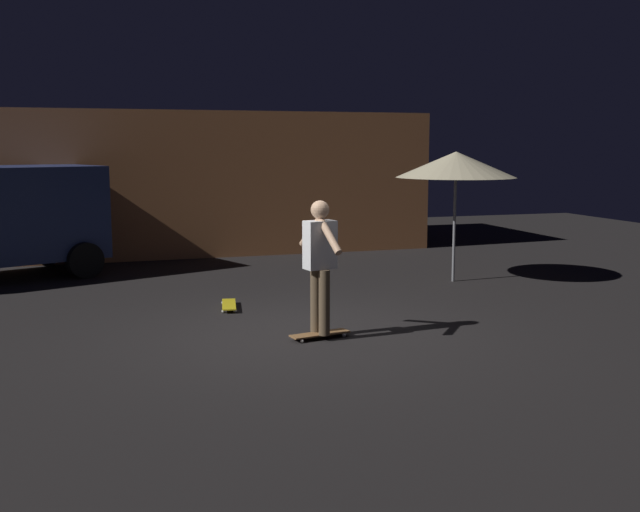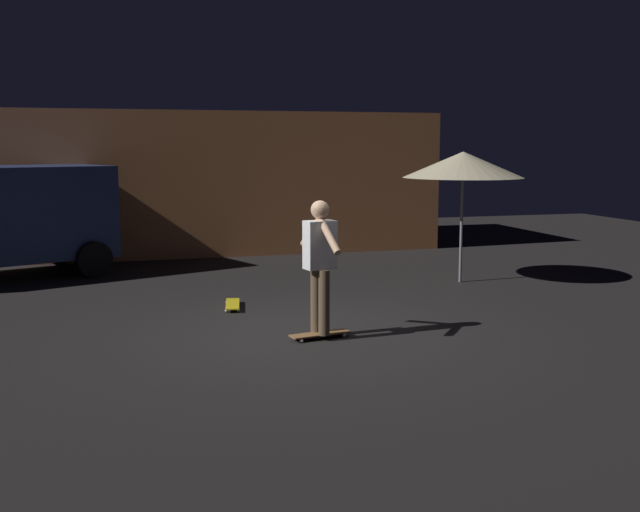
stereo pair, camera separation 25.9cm
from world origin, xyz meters
name	(u,v)px [view 2 (the right image)]	position (x,y,z in m)	size (l,w,h in m)	color
ground_plane	(307,333)	(0.00, 0.00, 0.00)	(28.00, 28.00, 0.00)	black
low_building	(179,181)	(-0.66, 9.14, 1.57)	(11.48, 4.36, 3.14)	#C67A47
patio_umbrella	(463,165)	(3.60, 2.82, 2.07)	(2.10, 2.10, 2.30)	slate
skateboard_ridden	(320,334)	(0.09, -0.31, 0.06)	(0.80, 0.35, 0.07)	olive
skateboard_spare	(233,304)	(-0.66, 1.80, 0.06)	(0.34, 0.80, 0.07)	gold
skater	(320,257)	(0.09, -0.31, 1.04)	(0.42, 0.98, 1.67)	brown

